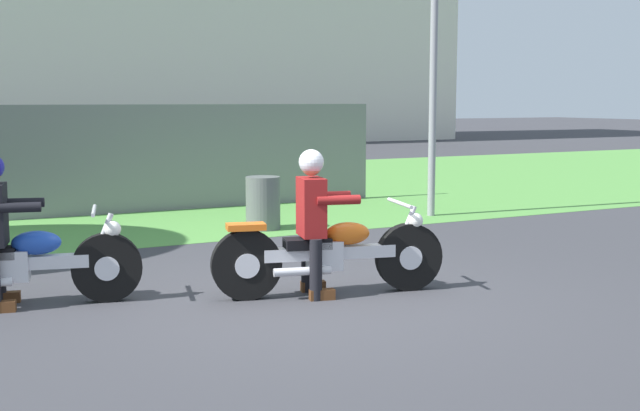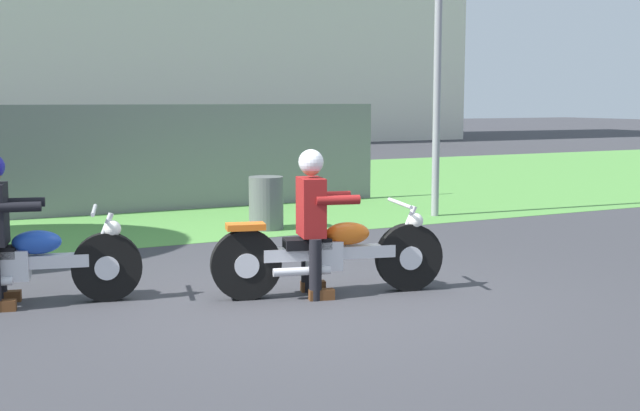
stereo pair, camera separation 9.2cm
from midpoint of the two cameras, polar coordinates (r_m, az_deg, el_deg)
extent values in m
plane|color=#38383D|center=(7.75, -0.61, -6.65)|extent=(120.00, 120.00, 0.00)
cube|color=#549342|center=(16.62, -15.06, 0.65)|extent=(60.00, 12.00, 0.01)
cylinder|color=black|center=(8.15, 6.53, -3.59)|extent=(0.68, 0.27, 0.67)
cylinder|color=silver|center=(8.15, 6.53, -3.59)|extent=(0.26, 0.19, 0.23)
cylinder|color=black|center=(7.76, -4.84, -4.13)|extent=(0.68, 0.27, 0.67)
cylinder|color=silver|center=(7.76, -4.84, -4.13)|extent=(0.26, 0.19, 0.23)
cube|color=silver|center=(7.90, 0.99, -3.30)|extent=(1.29, 0.44, 0.12)
cube|color=silver|center=(7.89, 0.63, -3.46)|extent=(0.37, 0.31, 0.28)
ellipsoid|color=orange|center=(7.91, 2.25, -1.96)|extent=(0.48, 0.34, 0.22)
cube|color=black|center=(7.83, -0.57, -2.65)|extent=(0.48, 0.34, 0.10)
cube|color=orange|center=(7.69, -4.87, -1.47)|extent=(0.40, 0.28, 0.06)
cylinder|color=silver|center=(8.09, 6.22, -1.87)|extent=(0.26, 0.11, 0.53)
cylinder|color=silver|center=(8.03, 5.92, 0.16)|extent=(0.19, 0.65, 0.04)
sphere|color=white|center=(8.11, 6.97, -1.07)|extent=(0.16, 0.16, 0.16)
cylinder|color=silver|center=(7.72, -0.92, -4.61)|extent=(0.55, 0.21, 0.08)
cylinder|color=black|center=(8.05, -0.57, -3.98)|extent=(0.12, 0.12, 0.58)
cube|color=#593319|center=(8.12, -0.16, -5.64)|extent=(0.26, 0.15, 0.10)
cylinder|color=black|center=(7.71, 0.02, -4.49)|extent=(0.12, 0.12, 0.58)
cube|color=#593319|center=(7.78, 0.45, -6.22)|extent=(0.26, 0.15, 0.10)
cube|color=maroon|center=(7.79, -0.29, -0.10)|extent=(0.30, 0.42, 0.56)
cylinder|color=maroon|center=(7.99, 0.97, 0.67)|extent=(0.43, 0.19, 0.09)
cylinder|color=maroon|center=(7.66, 1.60, 0.38)|extent=(0.43, 0.19, 0.09)
sphere|color=tan|center=(7.74, -0.29, 2.83)|extent=(0.20, 0.20, 0.20)
sphere|color=silver|center=(7.74, -0.29, 3.05)|extent=(0.24, 0.24, 0.24)
cylinder|color=black|center=(7.92, -14.29, -4.17)|extent=(0.66, 0.27, 0.65)
cylinder|color=silver|center=(7.92, -14.29, -4.17)|extent=(0.25, 0.19, 0.23)
cube|color=silver|center=(7.96, -20.06, -3.74)|extent=(1.27, 0.43, 0.12)
cube|color=silver|center=(7.97, -20.41, -3.89)|extent=(0.37, 0.31, 0.28)
ellipsoid|color=#1E47B2|center=(7.91, -18.82, -2.44)|extent=(0.48, 0.34, 0.22)
cylinder|color=silver|center=(7.88, -14.71, -2.40)|extent=(0.26, 0.11, 0.53)
cylinder|color=silver|center=(7.84, -15.15, -0.32)|extent=(0.19, 0.65, 0.04)
sphere|color=white|center=(7.86, -13.94, -1.58)|extent=(0.16, 0.16, 0.16)
cylinder|color=black|center=(8.18, -21.13, -4.34)|extent=(0.12, 0.12, 0.57)
cube|color=#593319|center=(8.23, -20.64, -5.94)|extent=(0.26, 0.15, 0.10)
cube|color=#593319|center=(7.88, -20.97, -6.54)|extent=(0.26, 0.15, 0.10)
cylinder|color=black|center=(8.05, -19.80, 0.20)|extent=(0.43, 0.19, 0.09)
cylinder|color=black|center=(7.71, -20.08, -0.11)|extent=(0.43, 0.19, 0.09)
cylinder|color=gray|center=(13.32, 8.40, 10.04)|extent=(0.12, 0.12, 5.03)
cylinder|color=#595E5B|center=(11.92, -3.55, 0.18)|extent=(0.50, 0.50, 0.77)
cube|color=slate|center=(14.25, -8.60, 3.36)|extent=(7.00, 0.06, 1.80)
camera|label=1|loc=(0.05, -89.67, 0.04)|focal=45.92mm
camera|label=2|loc=(0.05, 90.33, -0.04)|focal=45.92mm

